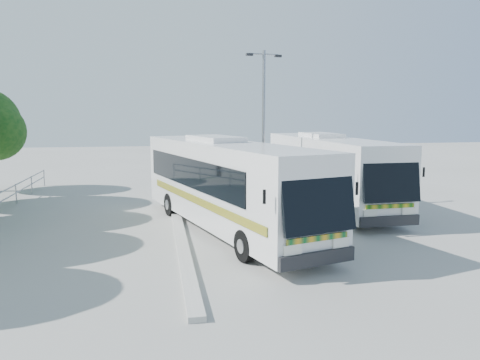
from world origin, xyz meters
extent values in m
plane|color=#A0A09B|center=(0.00, 0.00, 0.00)|extent=(100.00, 100.00, 0.00)
cube|color=#B2B2AD|center=(-2.30, 2.00, 0.07)|extent=(0.40, 16.00, 0.15)
cylinder|color=gray|center=(-10.00, 14.00, 0.50)|extent=(0.06, 0.06, 1.00)
cube|color=silver|center=(-0.51, 2.01, 1.86)|extent=(5.70, 12.13, 3.03)
cube|color=black|center=(1.16, -3.74, 2.23)|extent=(2.32, 1.07, 1.93)
cube|color=black|center=(-1.88, 2.23, 2.23)|extent=(2.70, 9.16, 1.09)
cube|color=black|center=(0.54, 2.93, 2.23)|extent=(2.70, 9.16, 1.09)
cube|color=#0C5624|center=(-1.64, 1.37, 1.29)|extent=(2.91, 9.92, 0.28)
cylinder|color=black|center=(-0.50, -2.02, 0.50)|extent=(0.56, 1.04, 0.99)
cylinder|color=black|center=(1.65, -1.40, 0.50)|extent=(0.56, 1.04, 0.99)
cylinder|color=black|center=(-2.52, 4.94, 0.50)|extent=(0.56, 1.04, 0.99)
cylinder|color=black|center=(-0.37, 5.56, 0.50)|extent=(0.56, 1.04, 0.99)
cube|color=silver|center=(5.10, 5.98, 1.82)|extent=(2.87, 11.72, 2.96)
cube|color=black|center=(5.32, 0.14, 2.18)|extent=(2.24, 0.53, 1.88)
cube|color=black|center=(3.84, 6.51, 2.18)|extent=(0.41, 9.30, 1.07)
cube|color=black|center=(6.30, 6.61, 2.18)|extent=(0.41, 9.30, 1.07)
cube|color=#175F0D|center=(3.87, 5.64, 1.26)|extent=(0.42, 10.07, 0.27)
cylinder|color=black|center=(4.15, 2.16, 0.48)|extent=(0.33, 0.98, 0.97)
cylinder|color=black|center=(6.34, 2.24, 0.48)|extent=(0.33, 0.98, 0.97)
cylinder|color=black|center=(3.88, 9.23, 0.48)|extent=(0.33, 0.98, 0.97)
cylinder|color=black|center=(6.06, 9.32, 0.48)|extent=(0.33, 0.98, 0.97)
cylinder|color=gray|center=(2.00, 6.47, 3.70)|extent=(0.18, 0.18, 7.39)
cylinder|color=gray|center=(2.00, 6.47, 7.21)|extent=(1.46, 0.38, 0.07)
cube|color=black|center=(1.28, 6.32, 7.16)|extent=(0.35, 0.23, 0.11)
cube|color=black|center=(2.72, 6.63, 7.16)|extent=(0.35, 0.23, 0.11)
camera|label=1|loc=(-3.07, -15.48, 4.46)|focal=35.00mm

